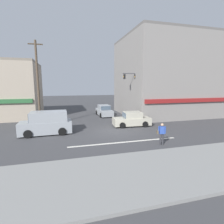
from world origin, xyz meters
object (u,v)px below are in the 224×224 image
at_px(traffic_light_mast, 149,87).
at_px(van_crossing_rightbound, 47,123).
at_px(utility_pole_far_right, 158,89).
at_px(sedan_waiting_far, 132,120).
at_px(street_tree, 148,90).
at_px(pedestrian_foreground_with_bag, 162,133).
at_px(sedan_approaching_near, 104,111).
at_px(utility_pole_near_left, 38,84).

relative_size(traffic_light_mast, van_crossing_rightbound, 1.33).
xyz_separation_m(utility_pole_far_right, sedan_waiting_far, (-5.96, -5.09, -3.30)).
distance_m(street_tree, pedestrian_foreground_with_bag, 11.25).
bearing_deg(van_crossing_rightbound, sedan_approaching_near, 48.02).
height_order(utility_pole_near_left, sedan_approaching_near, utility_pole_near_left).
xyz_separation_m(street_tree, sedan_approaching_near, (-5.29, 3.39, -3.13)).
height_order(sedan_waiting_far, sedan_approaching_near, same).
relative_size(utility_pole_near_left, utility_pole_far_right, 1.16).
bearing_deg(utility_pole_far_right, pedestrian_foreground_with_bag, -117.93).
distance_m(utility_pole_near_left, pedestrian_foreground_with_bag, 13.24).
xyz_separation_m(utility_pole_near_left, van_crossing_rightbound, (0.93, -2.86, -3.64)).
bearing_deg(street_tree, sedan_waiting_far, -134.79).
xyz_separation_m(street_tree, utility_pole_far_right, (2.18, 1.29, 0.17)).
height_order(sedan_approaching_near, van_crossing_rightbound, van_crossing_rightbound).
relative_size(utility_pole_near_left, van_crossing_rightbound, 1.93).
bearing_deg(traffic_light_mast, utility_pole_near_left, -176.04).
distance_m(sedan_waiting_far, sedan_approaching_near, 7.36).
relative_size(utility_pole_far_right, traffic_light_mast, 1.25).
distance_m(utility_pole_near_left, van_crossing_rightbound, 4.72).
relative_size(utility_pole_far_right, sedan_waiting_far, 1.84).
bearing_deg(traffic_light_mast, van_crossing_rightbound, -162.89).
bearing_deg(van_crossing_rightbound, sedan_waiting_far, 5.87).
bearing_deg(traffic_light_mast, street_tree, 70.87).
bearing_deg(pedestrian_foreground_with_bag, traffic_light_mast, 68.91).
xyz_separation_m(sedan_waiting_far, pedestrian_foreground_with_bag, (-0.11, -6.35, 0.24)).
xyz_separation_m(traffic_light_mast, sedan_waiting_far, (-3.45, -2.87, -3.59)).
bearing_deg(van_crossing_rightbound, traffic_light_mast, 17.11).
bearing_deg(traffic_light_mast, sedan_approaching_near, 138.90).
bearing_deg(van_crossing_rightbound, pedestrian_foreground_with_bag, -32.06).
height_order(street_tree, utility_pole_far_right, utility_pole_far_right).
relative_size(street_tree, pedestrian_foreground_with_bag, 3.23).
height_order(traffic_light_mast, sedan_waiting_far, traffic_light_mast).
height_order(utility_pole_far_right, van_crossing_rightbound, utility_pole_far_right).
bearing_deg(sedan_waiting_far, sedan_approaching_near, 101.87).
height_order(sedan_waiting_far, van_crossing_rightbound, van_crossing_rightbound).
distance_m(street_tree, van_crossing_rightbound, 13.73).
bearing_deg(sedan_waiting_far, pedestrian_foreground_with_bag, -90.96).
bearing_deg(street_tree, utility_pole_near_left, -172.21).
bearing_deg(utility_pole_near_left, sedan_approaching_near, 32.52).
bearing_deg(van_crossing_rightbound, utility_pole_near_left, 108.01).
relative_size(street_tree, utility_pole_far_right, 0.70).
bearing_deg(traffic_light_mast, sedan_waiting_far, -140.27).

